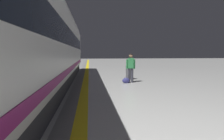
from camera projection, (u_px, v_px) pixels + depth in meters
safety_line_strip at (85, 88)px, 9.46m from camera, size 0.36×80.00×0.01m
tactile_edge_band at (78, 89)px, 9.42m from camera, size 0.62×80.00×0.01m
passenger_near at (131, 66)px, 11.33m from camera, size 0.53×0.26×1.72m
duffel_bag_near at (126, 81)px, 11.17m from camera, size 0.44×0.26×0.36m
waste_bin at (129, 73)px, 12.71m from camera, size 0.46×0.46×0.91m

